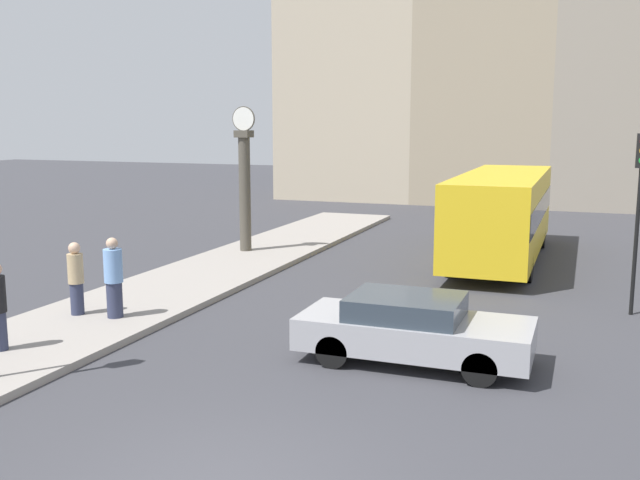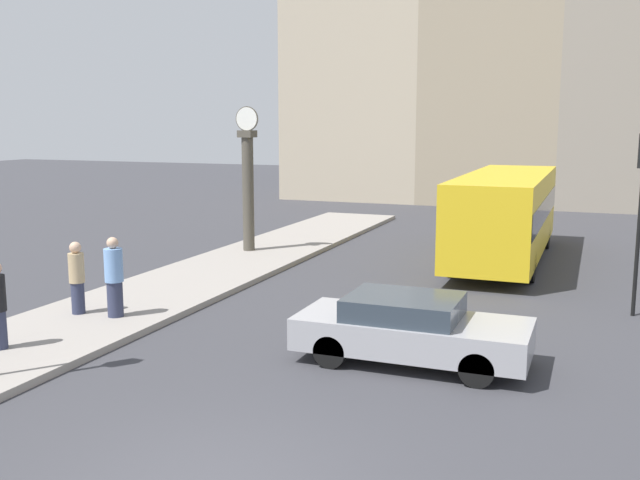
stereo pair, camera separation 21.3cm
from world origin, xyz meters
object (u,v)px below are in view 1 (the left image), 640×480
traffic_light_far (640,187)px  pedestrian_tan_coat (76,278)px  bus_distant (502,211)px  pedestrian_blue_stripe (114,278)px  sedan_car (413,328)px  street_clock (245,183)px

traffic_light_far → pedestrian_tan_coat: traffic_light_far is taller
bus_distant → pedestrian_blue_stripe: 12.55m
sedan_car → traffic_light_far: 6.76m
street_clock → traffic_light_far: bearing=-17.3°
sedan_car → pedestrian_blue_stripe: pedestrian_blue_stripe is taller
bus_distant → pedestrian_tan_coat: (-7.97, -10.47, -0.62)m
traffic_light_far → street_clock: bearing=162.7°
bus_distant → pedestrian_tan_coat: 13.18m
sedan_car → pedestrian_blue_stripe: bearing=178.3°
traffic_light_far → pedestrian_blue_stripe: traffic_light_far is taller
sedan_car → traffic_light_far: bearing=51.6°
bus_distant → pedestrian_blue_stripe: (-7.04, -10.38, -0.56)m
sedan_car → pedestrian_tan_coat: (-7.61, 0.10, 0.33)m
traffic_light_far → street_clock: size_ratio=0.87×
traffic_light_far → pedestrian_tan_coat: bearing=-157.1°
bus_distant → traffic_light_far: traffic_light_far is taller
traffic_light_far → pedestrian_blue_stripe: bearing=-155.7°
sedan_car → pedestrian_blue_stripe: (-6.68, 0.20, 0.38)m
bus_distant → street_clock: street_clock is taller
street_clock → pedestrian_blue_stripe: bearing=-83.1°
sedan_car → pedestrian_tan_coat: size_ratio=2.60×
bus_distant → pedestrian_tan_coat: size_ratio=5.77×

